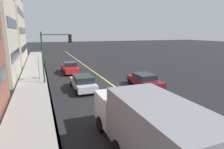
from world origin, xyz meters
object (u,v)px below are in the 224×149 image
car_red (70,67)px  car_maroon (145,80)px  car_silver (83,82)px  street_sign_post (39,67)px  truck_gray (148,127)px  traffic_light_mast (54,49)px

car_red → car_maroon: bearing=-147.8°
car_silver → street_sign_post: street_sign_post is taller
car_silver → truck_gray: (-11.42, -0.37, 0.82)m
car_silver → street_sign_post: size_ratio=1.56×
car_red → truck_gray: size_ratio=0.62×
car_maroon → street_sign_post: 11.95m
car_silver → car_maroon: bearing=-101.9°
car_maroon → traffic_light_mast: bearing=59.3°
car_silver → truck_gray: 11.45m
car_red → street_sign_post: (-3.64, 3.99, 0.98)m
car_red → truck_gray: bearing=-178.9°
car_maroon → car_red: 11.60m
car_silver → car_red: car_red is taller
car_red → car_silver: bearing=-179.9°
traffic_light_mast → car_maroon: bearing=-120.7°
car_silver → traffic_light_mast: (3.71, 2.27, 3.07)m
car_red → street_sign_post: bearing=132.4°
car_maroon → car_red: (9.82, 6.18, 0.06)m
truck_gray → car_silver: bearing=1.8°
car_maroon → street_sign_post: (6.18, 10.17, 1.04)m
truck_gray → traffic_light_mast: 15.52m
car_red → truck_gray: truck_gray is taller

